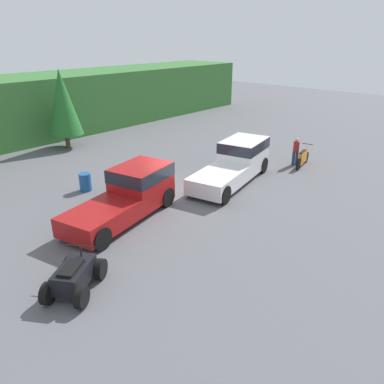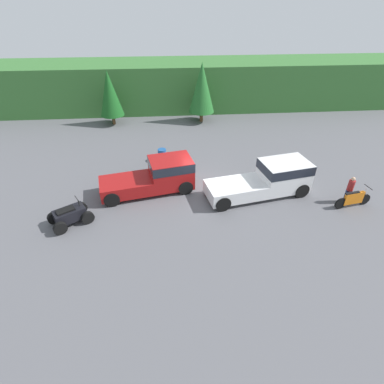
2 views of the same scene
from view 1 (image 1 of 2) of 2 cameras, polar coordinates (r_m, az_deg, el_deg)
name	(u,v)px [view 1 (image 1 of 2)]	position (r m, az deg, el deg)	size (l,w,h in m)	color
ground_plane	(179,196)	(17.88, -1.97, -0.61)	(80.00, 80.00, 0.00)	#5B5B60
hillside_backdrop	(17,109)	(30.20, -25.13, 11.38)	(44.00, 6.00, 4.34)	#387033
tree_mid_left	(63,103)	(26.42, -19.12, 12.76)	(2.26, 2.26, 5.13)	brown
pickup_truck_red	(130,192)	(15.88, -9.47, -0.06)	(5.65, 3.01, 1.95)	maroon
pickup_truck_second	(236,161)	(19.77, 6.78, 4.76)	(6.23, 3.06, 1.95)	white
dirt_bike	(303,158)	(22.71, 16.53, 4.96)	(2.20, 0.68, 1.18)	black
quad_atv	(75,276)	(11.95, -17.43, -12.15)	(2.39, 2.15, 1.22)	black
rider_person	(296,150)	(22.71, 15.55, 6.13)	(0.46, 0.46, 1.64)	navy
steel_barrel	(85,182)	(19.09, -15.95, 1.47)	(0.58, 0.58, 0.88)	#1E5193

